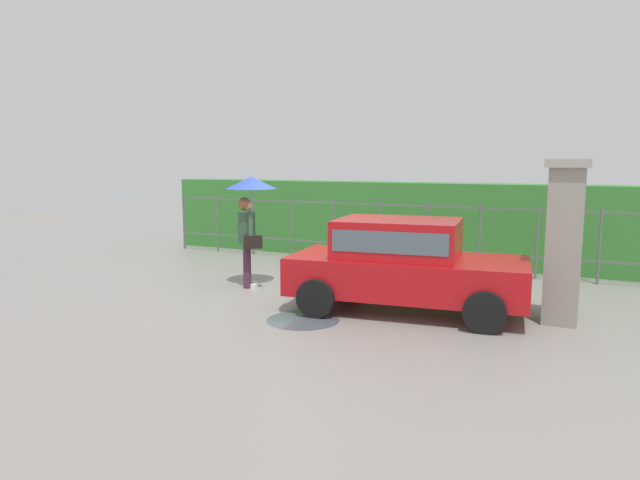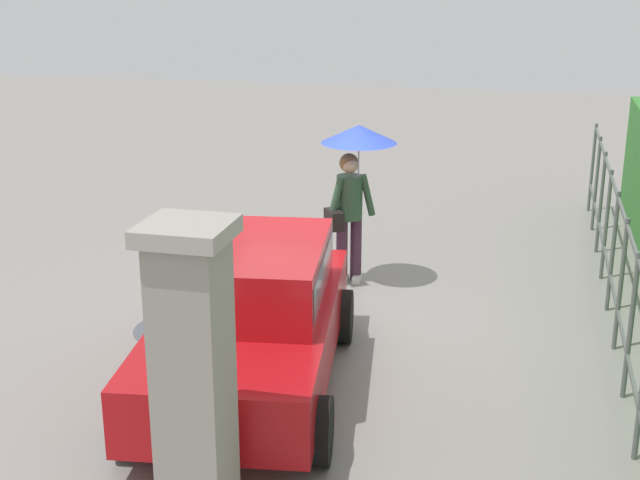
{
  "view_description": "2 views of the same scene",
  "coord_description": "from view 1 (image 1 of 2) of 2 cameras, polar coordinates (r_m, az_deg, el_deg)",
  "views": [
    {
      "loc": [
        4.57,
        -8.75,
        2.36
      ],
      "look_at": [
        0.29,
        -0.23,
        1.05
      ],
      "focal_mm": 31.41,
      "sensor_mm": 36.0,
      "label": 1
    },
    {
      "loc": [
        9.33,
        2.26,
        4.09
      ],
      "look_at": [
        0.54,
        0.12,
        1.18
      ],
      "focal_mm": 49.04,
      "sensor_mm": 36.0,
      "label": 2
    }
  ],
  "objects": [
    {
      "name": "fence_section",
      "position": [
        13.01,
        5.97,
        1.0
      ],
      "size": [
        11.54,
        0.05,
        1.5
      ],
      "color": "#59605B",
      "rests_on": "ground"
    },
    {
      "name": "pedestrian",
      "position": [
        10.71,
        -7.2,
        3.55
      ],
      "size": [
        0.97,
        0.97,
        2.11
      ],
      "rotation": [
        0.0,
        0.0,
        0.59
      ],
      "color": "#47283D",
      "rests_on": "ground"
    },
    {
      "name": "car",
      "position": [
        9.05,
        8.49,
        -2.17
      ],
      "size": [
        3.9,
        2.26,
        1.48
      ],
      "rotation": [
        0.0,
        0.0,
        0.13
      ],
      "color": "#B71116",
      "rests_on": "ground"
    },
    {
      "name": "ground_plane",
      "position": [
        10.15,
        -0.89,
        -5.62
      ],
      "size": [
        40.0,
        40.0,
        0.0
      ],
      "primitive_type": "plane",
      "color": "gray"
    },
    {
      "name": "hedge_row",
      "position": [
        13.93,
        7.43,
        1.95
      ],
      "size": [
        12.49,
        0.9,
        1.9
      ],
      "primitive_type": "cube",
      "color": "#387F33",
      "rests_on": "ground"
    },
    {
      "name": "gate_pillar",
      "position": [
        8.91,
        23.61,
        -0.05
      ],
      "size": [
        0.6,
        0.6,
        2.42
      ],
      "color": "gray",
      "rests_on": "ground"
    },
    {
      "name": "puddle_near",
      "position": [
        8.57,
        -1.74,
        -8.15
      ],
      "size": [
        1.11,
        1.11,
        0.0
      ],
      "primitive_type": "cylinder",
      "color": "#4C545B",
      "rests_on": "ground"
    }
  ]
}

